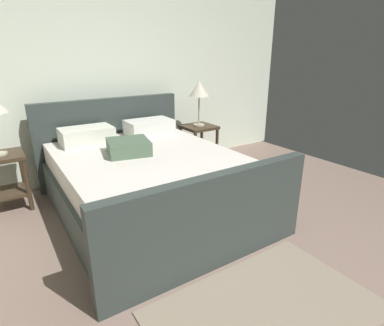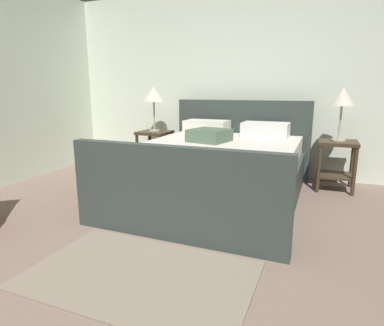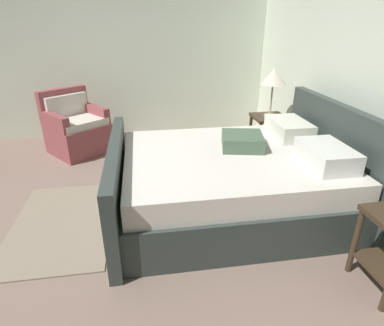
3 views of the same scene
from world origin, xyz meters
The scene contains 7 objects.
ground_plane centered at (0.00, 0.00, -0.01)m, with size 5.66×6.56×0.02m, color #826A5E.
wall_side_left centered at (-2.89, 0.00, 1.28)m, with size 0.12×6.68×2.57m, color silver.
bed centered at (-0.18, 2.03, 0.34)m, with size 1.86×2.32×1.06m.
nightstand_left centered at (-1.42, 2.90, 0.40)m, with size 0.44×0.44×0.60m.
table_lamp_left centered at (-1.42, 2.90, 1.12)m, with size 0.33×0.33×0.64m.
armchair centered at (-2.10, 0.21, 0.35)m, with size 1.02×1.02×0.90m.
area_rug centered at (-0.18, 0.33, 0.01)m, with size 1.47×0.93×0.01m, color gray.
Camera 3 is at (2.58, 1.13, 1.82)m, focal length 29.88 mm.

